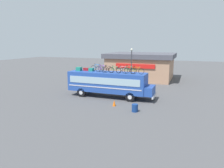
% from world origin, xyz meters
% --- Properties ---
extents(ground_plane, '(120.00, 120.00, 0.00)m').
position_xyz_m(ground_plane, '(0.00, 0.00, 0.00)').
color(ground_plane, '#4C4C4F').
extents(bus, '(10.69, 2.64, 3.08)m').
position_xyz_m(bus, '(0.20, 0.00, 1.84)').
color(bus, '#23479E').
rests_on(bus, ground).
extents(luggage_bag_1, '(0.63, 0.55, 0.46)m').
position_xyz_m(luggage_bag_1, '(-3.85, -0.06, 3.31)').
color(luggage_bag_1, '#1E7F66').
rests_on(luggage_bag_1, bus).
extents(luggage_bag_2, '(0.75, 0.36, 0.35)m').
position_xyz_m(luggage_bag_2, '(-3.02, 0.36, 3.25)').
color(luggage_bag_2, maroon).
rests_on(luggage_bag_2, bus).
extents(luggage_bag_3, '(0.55, 0.55, 0.37)m').
position_xyz_m(luggage_bag_3, '(-2.24, 0.22, 3.26)').
color(luggage_bag_3, '#1E7F66').
rests_on(luggage_bag_3, bus).
extents(rooftop_bicycle_1, '(1.73, 0.44, 0.94)m').
position_xyz_m(rooftop_bicycle_1, '(-1.50, 0.33, 3.47)').
color(rooftop_bicycle_1, black).
rests_on(rooftop_bicycle_1, bus).
extents(rooftop_bicycle_2, '(1.71, 0.44, 0.91)m').
position_xyz_m(rooftop_bicycle_2, '(-0.58, -0.21, 3.46)').
color(rooftop_bicycle_2, black).
rests_on(rooftop_bicycle_2, bus).
extents(rooftop_bicycle_3, '(1.63, 0.44, 0.88)m').
position_xyz_m(rooftop_bicycle_3, '(0.22, -0.32, 3.45)').
color(rooftop_bicycle_3, black).
rests_on(rooftop_bicycle_3, bus).
extents(rooftop_bicycle_4, '(1.63, 0.44, 0.86)m').
position_xyz_m(rooftop_bicycle_4, '(1.12, -0.36, 3.44)').
color(rooftop_bicycle_4, black).
rests_on(rooftop_bicycle_4, bus).
extents(rooftop_bicycle_5, '(1.69, 0.44, 0.86)m').
position_xyz_m(rooftop_bicycle_5, '(2.04, -0.18, 3.44)').
color(rooftop_bicycle_5, black).
rests_on(rooftop_bicycle_5, bus).
extents(rooftop_bicycle_6, '(1.74, 0.44, 0.95)m').
position_xyz_m(rooftop_bicycle_6, '(2.89, -0.37, 3.48)').
color(rooftop_bicycle_6, black).
rests_on(rooftop_bicycle_6, bus).
extents(rooftop_bicycle_7, '(1.69, 0.44, 0.88)m').
position_xyz_m(rooftop_bicycle_7, '(3.77, -0.29, 3.45)').
color(rooftop_bicycle_7, black).
rests_on(rooftop_bicycle_7, bus).
extents(roadside_building, '(11.97, 9.58, 4.73)m').
position_xyz_m(roadside_building, '(0.83, 14.71, 2.42)').
color(roadside_building, tan).
rests_on(roadside_building, ground).
extents(trash_bin, '(0.60, 0.60, 0.76)m').
position_xyz_m(trash_bin, '(4.67, -4.38, 0.38)').
color(trash_bin, navy).
rests_on(trash_bin, ground).
extents(traffic_cone, '(0.33, 0.33, 0.67)m').
position_xyz_m(traffic_cone, '(2.16, -3.34, 0.33)').
color(traffic_cone, orange).
rests_on(traffic_cone, ground).
extents(street_lamp, '(0.31, 0.31, 5.80)m').
position_xyz_m(street_lamp, '(1.43, 5.87, 3.37)').
color(street_lamp, '#38383D').
rests_on(street_lamp, ground).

